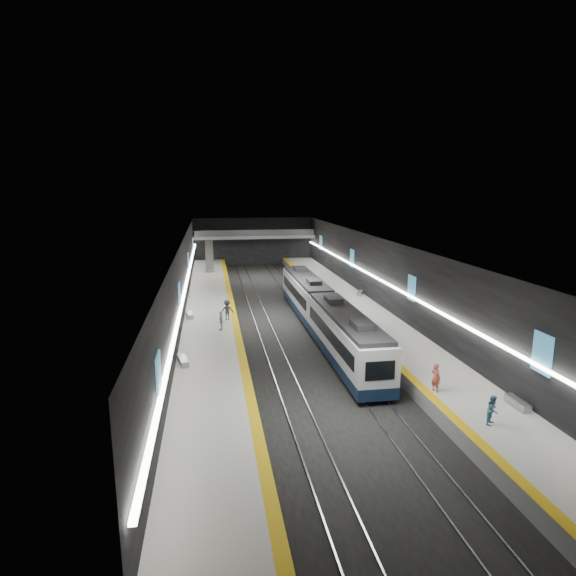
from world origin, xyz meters
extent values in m
plane|color=black|center=(0.00, 0.00, 0.00)|extent=(70.00, 70.00, 0.00)
cube|color=beige|center=(0.00, 0.00, 8.00)|extent=(20.00, 70.00, 0.04)
cube|color=black|center=(-10.00, 0.00, 4.00)|extent=(0.04, 70.00, 8.00)
cube|color=black|center=(10.00, 0.00, 4.00)|extent=(0.04, 70.00, 8.00)
cube|color=black|center=(0.00, 35.00, 4.00)|extent=(20.00, 0.04, 8.00)
cube|color=black|center=(0.00, -35.00, 4.00)|extent=(20.00, 0.04, 8.00)
cube|color=slate|center=(-7.50, 0.00, 0.50)|extent=(5.00, 70.00, 1.00)
cube|color=#B6B6B0|center=(-7.50, 0.00, 1.01)|extent=(5.00, 70.00, 0.02)
cube|color=#DCAB0B|center=(-5.30, 0.00, 1.02)|extent=(0.60, 70.00, 0.02)
cube|color=slate|center=(7.50, 0.00, 0.50)|extent=(5.00, 70.00, 1.00)
cube|color=#B6B6B0|center=(7.50, 0.00, 1.01)|extent=(5.00, 70.00, 0.02)
cube|color=#DCAB0B|center=(5.30, 0.00, 1.02)|extent=(0.60, 70.00, 0.02)
cube|color=gray|center=(-3.22, 0.00, 0.06)|extent=(0.08, 70.00, 0.12)
cube|color=gray|center=(-1.78, 0.00, 0.06)|extent=(0.08, 70.00, 0.12)
cube|color=gray|center=(1.78, 0.00, 0.06)|extent=(0.08, 70.00, 0.12)
cube|color=gray|center=(3.22, 0.00, 0.06)|extent=(0.08, 70.00, 0.12)
cube|color=#0F1F39|center=(2.50, -13.29, 0.75)|extent=(2.65, 15.00, 0.80)
cube|color=silver|center=(2.50, -13.29, 2.40)|extent=(2.65, 15.00, 2.50)
cube|color=black|center=(2.50, -13.29, 3.80)|extent=(2.44, 14.25, 0.30)
cube|color=black|center=(2.50, -13.29, 2.45)|extent=(2.69, 13.20, 1.00)
cube|color=black|center=(2.50, -20.81, 2.35)|extent=(1.85, 0.05, 1.20)
cube|color=#0F1F39|center=(2.50, 1.71, 0.75)|extent=(2.65, 15.00, 0.80)
cube|color=silver|center=(2.50, 1.71, 2.40)|extent=(2.65, 15.00, 2.50)
cube|color=black|center=(2.50, 1.71, 3.80)|extent=(2.44, 14.25, 0.30)
cube|color=black|center=(2.50, 1.71, 2.45)|extent=(2.69, 13.20, 1.00)
cube|color=black|center=(2.50, -5.81, 2.35)|extent=(1.85, 0.05, 1.20)
cube|color=teal|center=(-9.92, -25.00, 4.50)|extent=(0.10, 1.50, 2.20)
cube|color=teal|center=(-9.92, -8.00, 4.50)|extent=(0.10, 1.50, 2.20)
cube|color=teal|center=(-9.92, 10.00, 4.50)|extent=(0.10, 1.50, 2.20)
cube|color=teal|center=(-9.92, 27.00, 4.50)|extent=(0.10, 1.50, 2.20)
cube|color=teal|center=(9.92, -25.00, 4.50)|extent=(0.10, 1.50, 2.20)
cube|color=teal|center=(9.92, -8.00, 4.50)|extent=(0.10, 1.50, 2.20)
cube|color=teal|center=(9.92, 10.00, 4.50)|extent=(0.10, 1.50, 2.20)
cube|color=teal|center=(9.92, 27.00, 4.50)|extent=(0.10, 1.50, 2.20)
cube|color=white|center=(-9.80, 0.00, 3.80)|extent=(0.25, 68.60, 0.12)
cube|color=white|center=(9.80, 0.00, 3.80)|extent=(0.25, 68.60, 0.12)
cube|color=gray|center=(0.00, 33.00, 5.00)|extent=(20.00, 3.00, 0.50)
cube|color=#47474C|center=(0.00, 31.55, 5.75)|extent=(19.60, 0.08, 1.00)
cube|color=#99999E|center=(-7.50, 26.00, 2.90)|extent=(1.20, 7.50, 3.92)
cube|color=#99999E|center=(-9.50, -14.16, 1.22)|extent=(0.92, 1.90, 0.45)
cube|color=#99999E|center=(-9.50, -1.67, 1.23)|extent=(0.80, 1.91, 0.45)
cube|color=#99999E|center=(9.50, -24.03, 1.22)|extent=(0.51, 1.82, 0.44)
cube|color=#99999E|center=(9.50, 5.01, 1.21)|extent=(1.14, 1.77, 0.42)
imported|color=#A9493F|center=(5.85, -21.34, 1.89)|extent=(0.64, 0.76, 1.78)
imported|color=teal|center=(6.91, -25.65, 1.78)|extent=(0.97, 0.95, 1.57)
imported|color=silver|center=(-6.63, -6.36, 1.84)|extent=(0.56, 1.04, 1.68)
imported|color=#3F3F46|center=(-5.98, -3.22, 1.95)|extent=(1.23, 0.71, 1.89)
camera|label=1|loc=(-7.35, -46.79, 13.21)|focal=30.00mm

